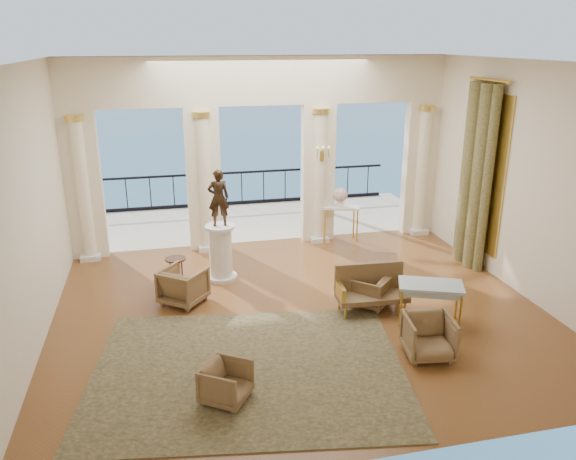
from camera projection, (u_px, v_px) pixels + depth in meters
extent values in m
plane|color=#482712|center=(300.00, 311.00, 10.55)|extent=(9.00, 9.00, 0.00)
plane|color=white|center=(391.00, 291.00, 6.13)|extent=(9.00, 0.00, 9.00)
plane|color=white|center=(26.00, 213.00, 8.87)|extent=(0.00, 8.00, 8.00)
plane|color=white|center=(528.00, 182.00, 10.77)|extent=(0.00, 8.00, 8.00)
plane|color=white|center=(302.00, 62.00, 9.09)|extent=(9.00, 9.00, 0.00)
cube|color=#FFF6CC|center=(261.00, 80.00, 12.82)|extent=(9.00, 0.30, 1.10)
cube|color=#FFF6CC|center=(84.00, 186.00, 12.68)|extent=(0.80, 0.30, 3.40)
cylinder|color=#FFF6CC|center=(83.00, 192.00, 12.54)|extent=(0.28, 0.28, 3.20)
cylinder|color=gold|center=(74.00, 118.00, 12.01)|extent=(0.40, 0.40, 0.12)
cube|color=silver|center=(91.00, 256.00, 13.04)|extent=(0.45, 0.45, 0.12)
cube|color=#FFF6CC|center=(204.00, 180.00, 13.25)|extent=(0.80, 0.30, 3.40)
cylinder|color=#FFF6CC|center=(205.00, 186.00, 13.12)|extent=(0.28, 0.28, 3.20)
cylinder|color=gold|center=(201.00, 114.00, 12.58)|extent=(0.40, 0.40, 0.12)
cube|color=silver|center=(208.00, 247.00, 13.62)|extent=(0.45, 0.45, 0.12)
cube|color=#FFF6CC|center=(318.00, 174.00, 13.84)|extent=(0.80, 0.30, 3.40)
cylinder|color=#FFF6CC|center=(320.00, 179.00, 13.71)|extent=(0.28, 0.28, 3.20)
cylinder|color=gold|center=(321.00, 111.00, 13.17)|extent=(0.40, 0.40, 0.12)
cube|color=silver|center=(319.00, 238.00, 14.21)|extent=(0.45, 0.45, 0.12)
cube|color=#FFF6CC|center=(419.00, 168.00, 14.41)|extent=(0.80, 0.30, 3.40)
cylinder|color=#FFF6CC|center=(422.00, 174.00, 14.28)|extent=(0.28, 0.28, 3.20)
cylinder|color=gold|center=(427.00, 108.00, 13.74)|extent=(0.40, 0.40, 0.12)
cube|color=silver|center=(417.00, 231.00, 14.78)|extent=(0.45, 0.45, 0.12)
cube|color=beige|center=(251.00, 221.00, 15.91)|extent=(10.00, 3.60, 0.10)
cube|color=black|center=(241.00, 172.00, 17.05)|extent=(9.00, 0.06, 0.06)
cube|color=black|center=(242.00, 202.00, 17.35)|extent=(9.00, 0.06, 0.10)
cylinder|color=black|center=(242.00, 188.00, 17.21)|extent=(0.03, 0.03, 1.00)
cylinder|color=black|center=(102.00, 196.00, 16.34)|extent=(0.03, 0.03, 1.00)
cylinder|color=black|center=(368.00, 181.00, 18.08)|extent=(0.03, 0.03, 1.00)
cylinder|color=#4C3823|center=(312.00, 138.00, 16.37)|extent=(0.20, 0.20, 4.20)
plane|color=#265E81|center=(179.00, 133.00, 67.81)|extent=(160.00, 160.00, 0.00)
cylinder|color=#494822|center=(487.00, 182.00, 11.78)|extent=(0.26, 0.26, 4.00)
cylinder|color=#494822|center=(474.00, 177.00, 12.18)|extent=(0.32, 0.32, 4.00)
cylinder|color=#494822|center=(465.00, 173.00, 12.61)|extent=(0.26, 0.26, 4.00)
cylinder|color=gold|center=(489.00, 80.00, 11.54)|extent=(0.08, 1.40, 0.08)
cube|color=gold|center=(483.00, 172.00, 12.20)|extent=(0.04, 1.60, 3.40)
cube|color=gold|center=(322.00, 156.00, 13.38)|extent=(0.10, 0.04, 0.25)
cylinder|color=gold|center=(317.00, 153.00, 13.25)|extent=(0.02, 0.02, 0.22)
cylinder|color=gold|center=(323.00, 153.00, 13.28)|extent=(0.02, 0.02, 0.22)
cylinder|color=gold|center=(329.00, 152.00, 13.31)|extent=(0.02, 0.02, 0.22)
cube|color=#2B311A|center=(249.00, 370.00, 8.68)|extent=(5.29, 4.40, 0.02)
imported|color=#3E3019|center=(226.00, 381.00, 7.86)|extent=(0.82, 0.83, 0.63)
imported|color=#3E3019|center=(429.00, 335.00, 8.95)|extent=(0.84, 0.80, 0.76)
imported|color=#3E3019|center=(371.00, 289.00, 10.68)|extent=(0.89, 0.89, 0.67)
imported|color=#3E3019|center=(183.00, 284.00, 10.78)|extent=(1.03, 1.03, 0.78)
cube|color=#3E3019|center=(372.00, 297.00, 10.45)|extent=(1.35, 0.61, 0.10)
cube|color=#3E3019|center=(369.00, 276.00, 10.59)|extent=(1.33, 0.15, 0.54)
cube|color=gold|center=(340.00, 291.00, 10.29)|extent=(0.11, 0.54, 0.26)
cube|color=gold|center=(404.00, 286.00, 10.49)|extent=(0.11, 0.54, 0.26)
cylinder|color=gold|center=(345.00, 313.00, 10.21)|extent=(0.05, 0.05, 0.25)
cylinder|color=gold|center=(405.00, 308.00, 10.40)|extent=(0.05, 0.05, 0.25)
cylinder|color=gold|center=(339.00, 303.00, 10.62)|extent=(0.05, 0.05, 0.25)
cylinder|color=gold|center=(397.00, 298.00, 10.80)|extent=(0.05, 0.05, 0.25)
cube|color=#9FB5C5|center=(431.00, 285.00, 9.89)|extent=(1.26, 0.98, 0.05)
cylinder|color=gold|center=(401.00, 309.00, 9.85)|extent=(0.04, 0.04, 0.71)
cylinder|color=gold|center=(460.00, 313.00, 9.70)|extent=(0.04, 0.04, 0.71)
cylinder|color=gold|center=(400.00, 297.00, 10.33)|extent=(0.04, 0.04, 0.71)
cylinder|color=gold|center=(457.00, 300.00, 10.18)|extent=(0.04, 0.04, 0.71)
cylinder|color=silver|center=(222.00, 277.00, 11.96)|extent=(0.65, 0.65, 0.09)
cylinder|color=silver|center=(221.00, 253.00, 11.78)|extent=(0.48, 0.48, 1.05)
cylinder|color=silver|center=(220.00, 227.00, 11.60)|extent=(0.61, 0.61, 0.07)
imported|color=black|center=(218.00, 198.00, 11.40)|extent=(0.43, 0.29, 1.18)
cube|color=silver|center=(340.00, 207.00, 13.94)|extent=(1.03, 0.66, 0.05)
cylinder|color=gold|center=(322.00, 226.00, 14.00)|extent=(0.05, 0.05, 0.86)
cylinder|color=gold|center=(356.00, 227.00, 13.92)|extent=(0.05, 0.05, 0.86)
cylinder|color=gold|center=(323.00, 222.00, 14.25)|extent=(0.05, 0.05, 0.86)
cylinder|color=gold|center=(356.00, 224.00, 14.17)|extent=(0.05, 0.05, 0.86)
cylinder|color=white|center=(340.00, 202.00, 13.89)|extent=(0.18, 0.18, 0.23)
sphere|color=tan|center=(340.00, 195.00, 13.83)|extent=(0.36, 0.36, 0.36)
cylinder|color=black|center=(175.00, 259.00, 11.26)|extent=(0.42, 0.42, 0.03)
cylinder|color=black|center=(182.00, 273.00, 11.46)|extent=(0.03, 0.03, 0.65)
cylinder|color=black|center=(171.00, 274.00, 11.41)|extent=(0.03, 0.03, 0.65)
cylinder|color=black|center=(177.00, 277.00, 11.25)|extent=(0.03, 0.03, 0.65)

